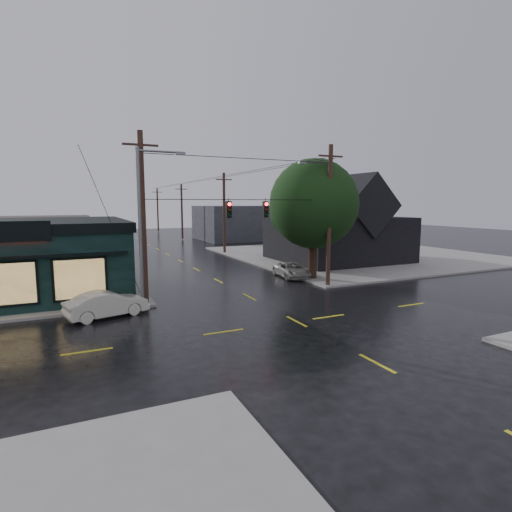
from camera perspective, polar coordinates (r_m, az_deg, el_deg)
name	(u,v)px	position (r m, az deg, el deg)	size (l,w,h in m)	color
ground_plane	(296,321)	(21.02, 5.80, -9.29)	(160.00, 160.00, 0.00)	black
sidewalk_ne	(356,254)	(48.42, 14.09, 0.22)	(28.00, 28.00, 0.15)	gray
ne_building	(338,219)	(42.64, 11.58, 5.26)	(12.60, 11.60, 8.75)	black
corner_tree	(314,204)	(31.74, 8.22, 7.35)	(7.02, 7.02, 9.38)	black
utility_pole_nw	(146,306)	(24.82, -15.39, -6.89)	(2.00, 0.32, 10.15)	black
utility_pole_ne	(328,287)	(29.75, 10.19, -4.34)	(2.00, 0.32, 10.15)	black
utility_pole_far_a	(225,253)	(48.67, -4.51, 0.37)	(2.00, 0.32, 9.65)	black
utility_pole_far_b	(183,240)	(67.67, -10.45, 2.30)	(2.00, 0.32, 9.15)	black
utility_pole_far_c	(158,232)	(87.12, -13.77, 3.36)	(2.00, 0.32, 9.15)	black
span_signal_assembly	(247,209)	(25.95, -1.25, 6.72)	(13.00, 0.48, 1.23)	black
streetlight_nw	(143,309)	(24.11, -15.82, -7.33)	(5.40, 0.30, 9.15)	slate
streetlight_ne	(328,284)	(30.59, 10.20, -4.01)	(5.40, 0.30, 9.15)	slate
bg_building_west	(39,234)	(57.50, -28.58, 2.78)	(12.00, 10.00, 4.40)	#2E2421
bg_building_east	(242,223)	(67.68, -2.03, 4.79)	(14.00, 12.00, 5.60)	#2C2C32
sedan_cream	(107,304)	(22.95, -20.53, -6.47)	(1.49, 4.27, 1.41)	silver
suv_silver	(292,270)	(32.99, 5.13, -2.01)	(2.01, 4.36, 1.21)	#99968E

